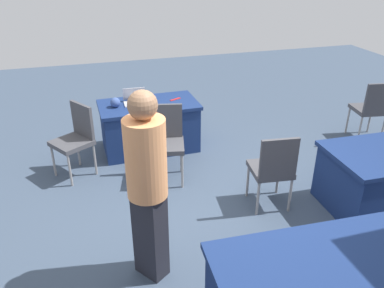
{
  "coord_description": "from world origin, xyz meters",
  "views": [
    {
      "loc": [
        1.1,
        3.27,
        2.71
      ],
      "look_at": [
        0.09,
        -0.18,
        0.9
      ],
      "focal_mm": 36.35,
      "sensor_mm": 36.0,
      "label": 1
    }
  ],
  "objects_px": {
    "chair_near_front": "(166,138)",
    "chair_tucked_right": "(76,136)",
    "person_attendee_browsing": "(147,181)",
    "scissors_red": "(175,99)",
    "chair_aisle": "(273,167)",
    "chair_tucked_left": "(372,107)",
    "laptop_silver": "(135,100)",
    "table_foreground": "(150,126)",
    "yarn_ball": "(115,102)"
  },
  "relations": [
    {
      "from": "laptop_silver",
      "to": "scissors_red",
      "type": "relative_size",
      "value": 1.81
    },
    {
      "from": "laptop_silver",
      "to": "scissors_red",
      "type": "bearing_deg",
      "value": 179.39
    },
    {
      "from": "chair_near_front",
      "to": "laptop_silver",
      "type": "bearing_deg",
      "value": -63.0
    },
    {
      "from": "chair_tucked_right",
      "to": "laptop_silver",
      "type": "relative_size",
      "value": 2.94
    },
    {
      "from": "chair_tucked_right",
      "to": "yarn_ball",
      "type": "xyz_separation_m",
      "value": [
        -0.57,
        -0.44,
        0.24
      ]
    },
    {
      "from": "chair_near_front",
      "to": "person_attendee_browsing",
      "type": "relative_size",
      "value": 0.55
    },
    {
      "from": "chair_near_front",
      "to": "chair_aisle",
      "type": "relative_size",
      "value": 1.04
    },
    {
      "from": "chair_tucked_left",
      "to": "scissors_red",
      "type": "distance_m",
      "value": 3.0
    },
    {
      "from": "table_foreground",
      "to": "chair_aisle",
      "type": "height_order",
      "value": "chair_aisle"
    },
    {
      "from": "laptop_silver",
      "to": "scissors_red",
      "type": "height_order",
      "value": "laptop_silver"
    },
    {
      "from": "chair_tucked_right",
      "to": "table_foreground",
      "type": "bearing_deg",
      "value": -98.74
    },
    {
      "from": "chair_aisle",
      "to": "laptop_silver",
      "type": "xyz_separation_m",
      "value": [
        1.23,
        -1.94,
        0.22
      ]
    },
    {
      "from": "table_foreground",
      "to": "person_attendee_browsing",
      "type": "bearing_deg",
      "value": 79.56
    },
    {
      "from": "chair_near_front",
      "to": "chair_tucked_left",
      "type": "bearing_deg",
      "value": -162.96
    },
    {
      "from": "table_foreground",
      "to": "yarn_ball",
      "type": "distance_m",
      "value": 0.63
    },
    {
      "from": "chair_tucked_right",
      "to": "chair_aisle",
      "type": "bearing_deg",
      "value": -156.68
    },
    {
      "from": "chair_tucked_right",
      "to": "chair_aisle",
      "type": "xyz_separation_m",
      "value": [
        -2.09,
        1.42,
        -0.01
      ]
    },
    {
      "from": "laptop_silver",
      "to": "chair_tucked_right",
      "type": "bearing_deg",
      "value": 32.92
    },
    {
      "from": "person_attendee_browsing",
      "to": "chair_tucked_left",
      "type": "bearing_deg",
      "value": 80.62
    },
    {
      "from": "person_attendee_browsing",
      "to": "scissors_red",
      "type": "bearing_deg",
      "value": 125.79
    },
    {
      "from": "table_foreground",
      "to": "chair_near_front",
      "type": "distance_m",
      "value": 0.91
    },
    {
      "from": "chair_near_front",
      "to": "chair_tucked_right",
      "type": "xyz_separation_m",
      "value": [
        1.1,
        -0.43,
        -0.02
      ]
    },
    {
      "from": "table_foreground",
      "to": "person_attendee_browsing",
      "type": "relative_size",
      "value": 0.8
    },
    {
      "from": "scissors_red",
      "to": "yarn_ball",
      "type": "bearing_deg",
      "value": -20.9
    },
    {
      "from": "chair_near_front",
      "to": "person_attendee_browsing",
      "type": "distance_m",
      "value": 1.75
    },
    {
      "from": "chair_tucked_left",
      "to": "scissors_red",
      "type": "relative_size",
      "value": 5.35
    },
    {
      "from": "chair_near_front",
      "to": "scissors_red",
      "type": "xyz_separation_m",
      "value": [
        -0.35,
        -0.93,
        0.16
      ]
    },
    {
      "from": "table_foreground",
      "to": "chair_tucked_right",
      "type": "distance_m",
      "value": 1.16
    },
    {
      "from": "table_foreground",
      "to": "chair_tucked_right",
      "type": "bearing_deg",
      "value": 23.83
    },
    {
      "from": "chair_tucked_right",
      "to": "yarn_ball",
      "type": "relative_size",
      "value": 6.9
    },
    {
      "from": "chair_aisle",
      "to": "laptop_silver",
      "type": "height_order",
      "value": "chair_aisle"
    },
    {
      "from": "person_attendee_browsing",
      "to": "laptop_silver",
      "type": "bearing_deg",
      "value": 138.45
    },
    {
      "from": "chair_near_front",
      "to": "chair_aisle",
      "type": "bearing_deg",
      "value": 148.21
    },
    {
      "from": "chair_near_front",
      "to": "person_attendee_browsing",
      "type": "bearing_deg",
      "value": 85.32
    },
    {
      "from": "chair_tucked_right",
      "to": "laptop_silver",
      "type": "height_order",
      "value": "chair_tucked_right"
    },
    {
      "from": "chair_near_front",
      "to": "scissors_red",
      "type": "relative_size",
      "value": 5.43
    },
    {
      "from": "chair_tucked_left",
      "to": "person_attendee_browsing",
      "type": "bearing_deg",
      "value": -145.14
    },
    {
      "from": "chair_tucked_left",
      "to": "chair_tucked_right",
      "type": "distance_m",
      "value": 4.37
    },
    {
      "from": "chair_aisle",
      "to": "scissors_red",
      "type": "distance_m",
      "value": 2.03
    },
    {
      "from": "chair_aisle",
      "to": "person_attendee_browsing",
      "type": "distance_m",
      "value": 1.7
    },
    {
      "from": "chair_tucked_left",
      "to": "laptop_silver",
      "type": "bearing_deg",
      "value": 177.14
    },
    {
      "from": "chair_near_front",
      "to": "laptop_silver",
      "type": "height_order",
      "value": "chair_near_front"
    },
    {
      "from": "chair_tucked_left",
      "to": "chair_tucked_right",
      "type": "relative_size",
      "value": 1.01
    },
    {
      "from": "chair_aisle",
      "to": "chair_tucked_left",
      "type": "bearing_deg",
      "value": 34.5
    },
    {
      "from": "chair_tucked_right",
      "to": "scissors_red",
      "type": "distance_m",
      "value": 1.55
    },
    {
      "from": "chair_near_front",
      "to": "chair_tucked_right",
      "type": "bearing_deg",
      "value": -8.18
    },
    {
      "from": "chair_near_front",
      "to": "chair_tucked_right",
      "type": "relative_size",
      "value": 1.02
    },
    {
      "from": "person_attendee_browsing",
      "to": "yarn_ball",
      "type": "distance_m",
      "value": 2.49
    },
    {
      "from": "chair_tucked_right",
      "to": "chair_tucked_left",
      "type": "bearing_deg",
      "value": -125.24
    },
    {
      "from": "chair_tucked_left",
      "to": "chair_aisle",
      "type": "relative_size",
      "value": 1.02
    }
  ]
}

